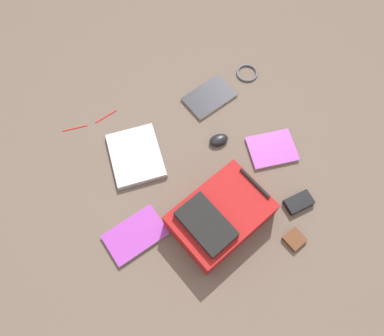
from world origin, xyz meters
name	(u,v)px	position (x,y,z in m)	size (l,w,h in m)	color
ground_plane	(199,175)	(0.00, 0.00, 0.00)	(3.81, 3.81, 0.00)	brown
backpack	(220,216)	(0.26, 0.00, 0.08)	(0.44, 0.52, 0.18)	maroon
laptop	(136,156)	(-0.22, -0.27, 0.02)	(0.34, 0.28, 0.03)	#929296
book_comic	(135,235)	(0.17, -0.40, 0.01)	(0.23, 0.31, 0.02)	silver
book_manual	(209,97)	(-0.42, 0.23, 0.01)	(0.24, 0.31, 0.02)	silver
book_blue	(272,149)	(0.01, 0.41, 0.01)	(0.22, 0.27, 0.02)	silver
computer_mouse	(219,140)	(-0.14, 0.17, 0.02)	(0.07, 0.10, 0.04)	black
cable_coil	(247,73)	(-0.49, 0.50, 0.01)	(0.13, 0.13, 0.01)	#4C4C51
power_brick	(299,202)	(0.32, 0.39, 0.02)	(0.08, 0.13, 0.03)	black
pen_black	(106,116)	(-0.51, -0.34, 0.00)	(0.01, 0.01, 0.13)	red
pen_blue	(75,128)	(-0.51, -0.52, 0.00)	(0.01, 0.01, 0.14)	red
earbud_pouch	(294,239)	(0.48, 0.29, 0.01)	(0.08, 0.08, 0.03)	#59331E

